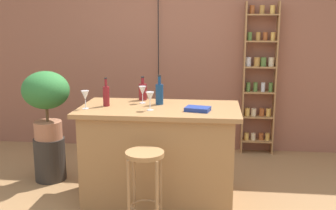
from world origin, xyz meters
TOP-DOWN VIEW (x-y plane):
  - back_wall at (0.00, 1.95)m, footprint 6.40×0.10m
  - kitchen_counter at (0.00, 0.30)m, footprint 1.46×0.78m
  - bar_stool at (-0.03, -0.32)m, footprint 0.31×0.31m
  - spice_shelf at (1.05, 1.80)m, footprint 0.40×0.15m
  - plant_stool at (-1.23, 0.64)m, footprint 0.32×0.32m
  - potted_plant at (-1.23, 0.64)m, footprint 0.49×0.44m
  - bottle_sauce_amber at (-0.49, 0.29)m, footprint 0.06×0.06m
  - bottle_spirits_clear at (-0.02, 0.42)m, footprint 0.07×0.07m
  - bottle_wine_red at (-0.21, 0.62)m, footprint 0.08×0.08m
  - wine_glass_left at (-0.65, 0.15)m, footprint 0.07×0.07m
  - wine_glass_center at (-0.18, 0.46)m, footprint 0.07×0.07m
  - wine_glass_right at (-0.06, 0.16)m, footprint 0.07×0.07m
  - cookbook at (0.35, 0.18)m, footprint 0.24×0.19m

SIDE VIEW (x-z plane):
  - plant_stool at x=-1.23m, z-range 0.00..0.46m
  - kitchen_counter at x=0.00m, z-range 0.00..0.90m
  - bar_stool at x=-0.03m, z-range 0.15..0.83m
  - potted_plant at x=-1.23m, z-range 0.55..1.26m
  - cookbook at x=0.35m, z-range 0.90..0.93m
  - spice_shelf at x=1.05m, z-range 0.02..1.92m
  - bottle_wine_red at x=-0.21m, z-range 0.87..1.10m
  - bottle_sauce_amber at x=-0.49m, z-range 0.86..1.13m
  - bottle_spirits_clear at x=-0.02m, z-range 0.86..1.14m
  - wine_glass_left at x=-0.65m, z-range 0.93..1.10m
  - wine_glass_center at x=-0.18m, z-range 0.93..1.10m
  - wine_glass_right at x=-0.06m, z-range 0.93..1.10m
  - back_wall at x=0.00m, z-range 0.00..2.80m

